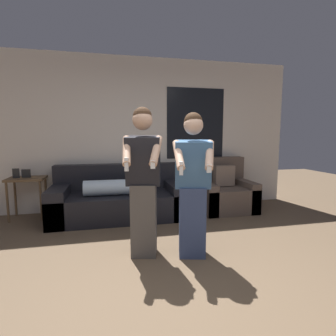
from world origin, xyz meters
The scene contains 7 objects.
ground_plane centered at (0.00, 0.00, 0.00)m, with size 14.00×14.00×0.00m, color brown.
wall_back centered at (0.02, 2.91, 1.35)m, with size 5.75×0.07×2.70m.
couch centered at (-0.37, 2.40, 0.29)m, with size 2.12×0.96×0.84m.
armchair centered at (1.47, 2.43, 0.31)m, with size 0.94×0.84×0.93m.
side_table centered at (-1.83, 2.64, 0.56)m, with size 0.55×0.43×0.82m.
person_left centered at (-0.17, 0.93, 0.84)m, with size 0.45×0.54×1.63m.
person_right centered at (0.35, 0.80, 0.80)m, with size 0.47×0.54×1.58m.
Camera 1 is at (-0.51, -1.86, 1.34)m, focal length 28.00 mm.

